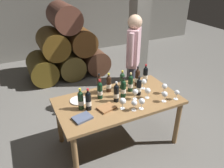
{
  "coord_description": "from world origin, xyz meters",
  "views": [
    {
      "loc": [
        -1.2,
        -2.27,
        2.4
      ],
      "look_at": [
        0.0,
        0.2,
        0.91
      ],
      "focal_mm": 35.4,
      "sensor_mm": 36.0,
      "label": 1
    }
  ],
  "objects_px": {
    "wine_bottle_1": "(145,75)",
    "wine_glass_7": "(164,87)",
    "wine_glass_4": "(135,92)",
    "tasting_notebook": "(82,118)",
    "wine_bottle_5": "(100,90)",
    "wine_bottle_7": "(139,87)",
    "wine_bottle_11": "(137,77)",
    "sommelier_presenting": "(133,55)",
    "wine_glass_5": "(123,101)",
    "wine_glass_0": "(144,82)",
    "wine_bottle_3": "(88,101)",
    "wine_bottle_6": "(116,93)",
    "wine_glass_6": "(142,102)",
    "wine_glass_8": "(134,103)",
    "dining_table": "(118,105)",
    "wine_bottle_4": "(123,88)",
    "wine_glass_1": "(165,95)",
    "wine_bottle_10": "(109,84)",
    "wine_bottle_0": "(130,83)",
    "wine_glass_3": "(177,93)",
    "wine_glass_2": "(148,91)",
    "leather_ledger": "(107,108)",
    "serving_plate": "(79,100)",
    "wine_bottle_8": "(122,80)",
    "wine_bottle_9": "(81,100)",
    "wine_bottle_2": "(99,85)"
  },
  "relations": [
    {
      "from": "wine_bottle_5",
      "to": "wine_bottle_10",
      "type": "distance_m",
      "value": 0.22
    },
    {
      "from": "dining_table",
      "to": "wine_glass_3",
      "type": "xyz_separation_m",
      "value": [
        0.72,
        -0.33,
        0.19
      ]
    },
    {
      "from": "wine_glass_5",
      "to": "wine_glass_0",
      "type": "bearing_deg",
      "value": 31.75
    },
    {
      "from": "wine_bottle_7",
      "to": "sommelier_presenting",
      "type": "distance_m",
      "value": 0.84
    },
    {
      "from": "wine_bottle_5",
      "to": "wine_bottle_7",
      "type": "distance_m",
      "value": 0.55
    },
    {
      "from": "dining_table",
      "to": "sommelier_presenting",
      "type": "xyz_separation_m",
      "value": [
        0.67,
        0.75,
        0.37
      ]
    },
    {
      "from": "tasting_notebook",
      "to": "wine_glass_8",
      "type": "bearing_deg",
      "value": -22.62
    },
    {
      "from": "wine_glass_6",
      "to": "sommelier_presenting",
      "type": "xyz_separation_m",
      "value": [
        0.5,
        1.07,
        0.17
      ]
    },
    {
      "from": "wine_glass_7",
      "to": "wine_bottle_2",
      "type": "bearing_deg",
      "value": 154.18
    },
    {
      "from": "wine_bottle_3",
      "to": "wine_glass_7",
      "type": "height_order",
      "value": "wine_bottle_3"
    },
    {
      "from": "wine_glass_1",
      "to": "wine_bottle_10",
      "type": "bearing_deg",
      "value": 134.24
    },
    {
      "from": "wine_bottle_1",
      "to": "wine_glass_7",
      "type": "xyz_separation_m",
      "value": [
        0.06,
        -0.41,
        -0.02
      ]
    },
    {
      "from": "wine_glass_3",
      "to": "wine_glass_5",
      "type": "relative_size",
      "value": 0.9
    },
    {
      "from": "wine_bottle_0",
      "to": "wine_glass_3",
      "type": "bearing_deg",
      "value": -46.16
    },
    {
      "from": "wine_glass_2",
      "to": "wine_glass_3",
      "type": "height_order",
      "value": "wine_glass_2"
    },
    {
      "from": "serving_plate",
      "to": "wine_bottle_10",
      "type": "bearing_deg",
      "value": 6.83
    },
    {
      "from": "wine_glass_6",
      "to": "sommelier_presenting",
      "type": "distance_m",
      "value": 1.19
    },
    {
      "from": "wine_bottle_3",
      "to": "wine_glass_0",
      "type": "bearing_deg",
      "value": 9.26
    },
    {
      "from": "wine_glass_5",
      "to": "tasting_notebook",
      "type": "bearing_deg",
      "value": 177.42
    },
    {
      "from": "tasting_notebook",
      "to": "serving_plate",
      "type": "bearing_deg",
      "value": 65.31
    },
    {
      "from": "wine_glass_1",
      "to": "leather_ledger",
      "type": "relative_size",
      "value": 0.69
    },
    {
      "from": "wine_bottle_6",
      "to": "wine_bottle_10",
      "type": "height_order",
      "value": "wine_bottle_6"
    },
    {
      "from": "wine_glass_0",
      "to": "tasting_notebook",
      "type": "distance_m",
      "value": 1.11
    },
    {
      "from": "wine_bottle_5",
      "to": "wine_glass_8",
      "type": "xyz_separation_m",
      "value": [
        0.27,
        -0.46,
        -0.02
      ]
    },
    {
      "from": "wine_glass_0",
      "to": "tasting_notebook",
      "type": "relative_size",
      "value": 0.71
    },
    {
      "from": "wine_bottle_4",
      "to": "wine_bottle_3",
      "type": "bearing_deg",
      "value": -171.44
    },
    {
      "from": "wine_glass_4",
      "to": "wine_glass_7",
      "type": "relative_size",
      "value": 1.01
    },
    {
      "from": "wine_bottle_11",
      "to": "wine_glass_1",
      "type": "bearing_deg",
      "value": -80.33
    },
    {
      "from": "wine_bottle_11",
      "to": "sommelier_presenting",
      "type": "height_order",
      "value": "sommelier_presenting"
    },
    {
      "from": "wine_bottle_11",
      "to": "wine_glass_4",
      "type": "distance_m",
      "value": 0.4
    },
    {
      "from": "wine_bottle_1",
      "to": "wine_glass_0",
      "type": "bearing_deg",
      "value": -129.19
    },
    {
      "from": "dining_table",
      "to": "wine_glass_7",
      "type": "height_order",
      "value": "wine_glass_7"
    },
    {
      "from": "dining_table",
      "to": "wine_glass_8",
      "type": "height_order",
      "value": "wine_glass_8"
    },
    {
      "from": "wine_glass_4",
      "to": "tasting_notebook",
      "type": "bearing_deg",
      "value": -172.32
    },
    {
      "from": "wine_bottle_1",
      "to": "wine_bottle_6",
      "type": "distance_m",
      "value": 0.72
    },
    {
      "from": "wine_bottle_6",
      "to": "wine_bottle_9",
      "type": "xyz_separation_m",
      "value": [
        -0.49,
        0.04,
        0.0
      ]
    },
    {
      "from": "dining_table",
      "to": "wine_glass_8",
      "type": "distance_m",
      "value": 0.37
    },
    {
      "from": "wine_glass_0",
      "to": "wine_glass_6",
      "type": "distance_m",
      "value": 0.54
    },
    {
      "from": "wine_bottle_10",
      "to": "tasting_notebook",
      "type": "height_order",
      "value": "wine_bottle_10"
    },
    {
      "from": "wine_bottle_3",
      "to": "wine_bottle_8",
      "type": "relative_size",
      "value": 1.07
    },
    {
      "from": "serving_plate",
      "to": "wine_bottle_11",
      "type": "bearing_deg",
      "value": 1.85
    },
    {
      "from": "wine_glass_4",
      "to": "wine_glass_6",
      "type": "bearing_deg",
      "value": -101.5
    },
    {
      "from": "wine_glass_2",
      "to": "sommelier_presenting",
      "type": "relative_size",
      "value": 0.09
    },
    {
      "from": "wine_glass_1",
      "to": "tasting_notebook",
      "type": "xyz_separation_m",
      "value": [
        -1.12,
        0.12,
        -0.09
      ]
    },
    {
      "from": "wine_glass_8",
      "to": "dining_table",
      "type": "bearing_deg",
      "value": 102.15
    },
    {
      "from": "wine_bottle_0",
      "to": "wine_bottle_8",
      "type": "height_order",
      "value": "wine_bottle_0"
    },
    {
      "from": "wine_bottle_3",
      "to": "wine_glass_0",
      "type": "height_order",
      "value": "wine_bottle_3"
    },
    {
      "from": "wine_bottle_11",
      "to": "wine_bottle_4",
      "type": "bearing_deg",
      "value": -150.6
    },
    {
      "from": "wine_glass_5",
      "to": "wine_bottle_6",
      "type": "bearing_deg",
      "value": 87.74
    },
    {
      "from": "wine_bottle_3",
      "to": "wine_glass_1",
      "type": "relative_size",
      "value": 2.0
    }
  ]
}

